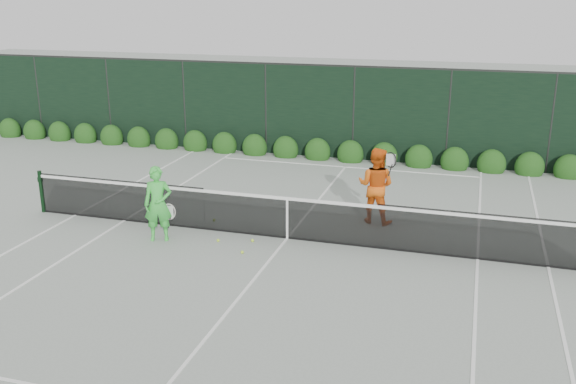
% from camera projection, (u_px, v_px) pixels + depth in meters
% --- Properties ---
extents(ground, '(80.00, 80.00, 0.00)m').
position_uv_depth(ground, '(287.00, 239.00, 14.38)').
color(ground, gray).
rests_on(ground, ground).
extents(tennis_net, '(12.90, 0.10, 1.07)m').
position_uv_depth(tennis_net, '(286.00, 216.00, 14.23)').
color(tennis_net, black).
rests_on(tennis_net, ground).
extents(player_woman, '(0.72, 0.60, 1.68)m').
position_uv_depth(player_woman, '(158.00, 204.00, 14.07)').
color(player_woman, green).
rests_on(player_woman, ground).
extents(player_man, '(0.99, 0.83, 1.83)m').
position_uv_depth(player_man, '(376.00, 185.00, 15.15)').
color(player_man, orange).
rests_on(player_man, ground).
extents(court_lines, '(11.03, 23.83, 0.01)m').
position_uv_depth(court_lines, '(287.00, 238.00, 14.38)').
color(court_lines, white).
rests_on(court_lines, ground).
extents(windscreen_fence, '(32.00, 21.07, 3.06)m').
position_uv_depth(windscreen_fence, '(244.00, 213.00, 11.45)').
color(windscreen_fence, black).
rests_on(windscreen_fence, ground).
extents(hedge_row, '(31.66, 0.65, 0.94)m').
position_uv_depth(hedge_row, '(350.00, 154.00, 20.85)').
color(hedge_row, '#193C10').
rests_on(hedge_row, ground).
extents(tennis_balls, '(1.42, 1.75, 0.07)m').
position_uv_depth(tennis_balls, '(231.00, 238.00, 14.34)').
color(tennis_balls, '#C3EE34').
rests_on(tennis_balls, ground).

